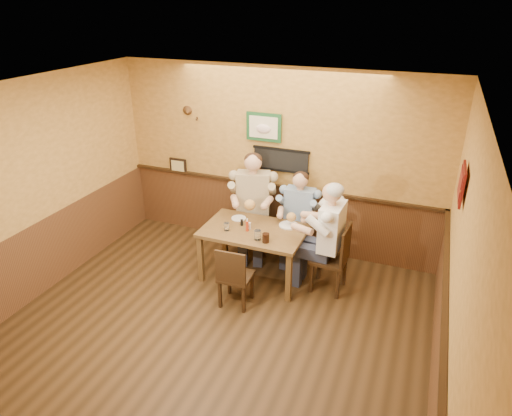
{
  "coord_description": "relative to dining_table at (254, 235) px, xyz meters",
  "views": [
    {
      "loc": [
        2.09,
        -3.66,
        3.66
      ],
      "look_at": [
        0.08,
        1.45,
        1.1
      ],
      "focal_mm": 32.0,
      "sensor_mm": 36.0,
      "label": 1
    }
  ],
  "objects": [
    {
      "name": "room",
      "position": [
        0.11,
        -1.33,
        1.03
      ],
      "size": [
        5.02,
        5.03,
        2.81
      ],
      "color": "#2F1F0E",
      "rests_on": "ground"
    },
    {
      "name": "dining_table",
      "position": [
        0.0,
        0.0,
        0.0
      ],
      "size": [
        1.4,
        0.9,
        0.75
      ],
      "color": "brown",
      "rests_on": "ground"
    },
    {
      "name": "chair_back_left",
      "position": [
        -0.27,
        0.66,
        -0.15
      ],
      "size": [
        0.58,
        0.58,
        1.01
      ],
      "primitive_type": null,
      "rotation": [
        0.0,
        0.0,
        0.28
      ],
      "color": "#322010",
      "rests_on": "ground"
    },
    {
      "name": "chair_back_right",
      "position": [
        0.44,
        0.72,
        -0.22
      ],
      "size": [
        0.41,
        0.41,
        0.88
      ],
      "primitive_type": null,
      "rotation": [
        0.0,
        0.0,
        0.01
      ],
      "color": "#322010",
      "rests_on": "ground"
    },
    {
      "name": "chair_right_end",
      "position": [
        1.06,
        0.08,
        -0.17
      ],
      "size": [
        0.47,
        0.47,
        0.97
      ],
      "primitive_type": null,
      "rotation": [
        0.0,
        0.0,
        -1.62
      ],
      "color": "#322010",
      "rests_on": "ground"
    },
    {
      "name": "chair_near_side",
      "position": [
        0.02,
        -0.69,
        -0.23
      ],
      "size": [
        0.42,
        0.42,
        0.86
      ],
      "primitive_type": null,
      "rotation": [
        0.0,
        0.0,
        3.19
      ],
      "color": "#322010",
      "rests_on": "ground"
    },
    {
      "name": "diner_tan_shirt",
      "position": [
        -0.27,
        0.66,
        0.07
      ],
      "size": [
        0.83,
        0.83,
        1.45
      ],
      "primitive_type": null,
      "rotation": [
        0.0,
        0.0,
        0.28
      ],
      "color": "tan",
      "rests_on": "ground"
    },
    {
      "name": "diner_blue_polo",
      "position": [
        0.44,
        0.72,
        -0.03
      ],
      "size": [
        0.59,
        0.59,
        1.26
      ],
      "primitive_type": null,
      "rotation": [
        0.0,
        0.0,
        0.01
      ],
      "color": "#7A94B7",
      "rests_on": "ground"
    },
    {
      "name": "diner_white_elder",
      "position": [
        1.06,
        0.08,
        0.04
      ],
      "size": [
        0.67,
        0.67,
        1.39
      ],
      "primitive_type": null,
      "rotation": [
        0.0,
        0.0,
        -1.62
      ],
      "color": "white",
      "rests_on": "ground"
    },
    {
      "name": "water_glass_left",
      "position": [
        -0.33,
        -0.17,
        0.15
      ],
      "size": [
        0.1,
        0.1,
        0.11
      ],
      "primitive_type": "cylinder",
      "rotation": [
        0.0,
        0.0,
        -0.36
      ],
      "color": "white",
      "rests_on": "dining_table"
    },
    {
      "name": "water_glass_mid",
      "position": [
        0.15,
        -0.26,
        0.16
      ],
      "size": [
        0.11,
        0.11,
        0.13
      ],
      "primitive_type": "cylinder",
      "rotation": [
        0.0,
        0.0,
        -0.2
      ],
      "color": "white",
      "rests_on": "dining_table"
    },
    {
      "name": "cola_tumbler",
      "position": [
        0.28,
        -0.28,
        0.15
      ],
      "size": [
        0.12,
        0.12,
        0.12
      ],
      "primitive_type": "cylinder",
      "rotation": [
        0.0,
        0.0,
        0.43
      ],
      "color": "black",
      "rests_on": "dining_table"
    },
    {
      "name": "hot_sauce_bottle",
      "position": [
        -0.07,
        -0.08,
        0.17
      ],
      "size": [
        0.05,
        0.05,
        0.16
      ],
      "primitive_type": "cylinder",
      "rotation": [
        0.0,
        0.0,
        0.4
      ],
      "color": "#B63313",
      "rests_on": "dining_table"
    },
    {
      "name": "salt_shaker",
      "position": [
        -0.06,
        -0.02,
        0.14
      ],
      "size": [
        0.04,
        0.04,
        0.09
      ],
      "primitive_type": "cylinder",
      "rotation": [
        0.0,
        0.0,
        0.09
      ],
      "color": "white",
      "rests_on": "dining_table"
    },
    {
      "name": "pepper_shaker",
      "position": [
        -0.2,
        0.04,
        0.14
      ],
      "size": [
        0.04,
        0.04,
        0.09
      ],
      "primitive_type": "cylinder",
      "rotation": [
        0.0,
        0.0,
        -0.19
      ],
      "color": "black",
      "rests_on": "dining_table"
    },
    {
      "name": "plate_far_left",
      "position": [
        -0.33,
        0.22,
        0.1
      ],
      "size": [
        0.24,
        0.24,
        0.01
      ],
      "primitive_type": "cylinder",
      "rotation": [
        0.0,
        0.0,
        0.13
      ],
      "color": "white",
      "rests_on": "dining_table"
    },
    {
      "name": "plate_far_right",
      "position": [
        0.41,
        0.27,
        0.1
      ],
      "size": [
        0.34,
        0.34,
        0.02
      ],
      "primitive_type": "cylinder",
      "rotation": [
        0.0,
        0.0,
        0.28
      ],
      "color": "silver",
      "rests_on": "dining_table"
    }
  ]
}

